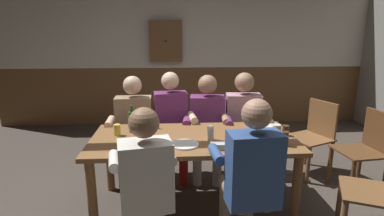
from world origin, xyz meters
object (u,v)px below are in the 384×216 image
chair_empty_near_right (366,149)px  person_3 (244,119)px  pint_glass_4 (210,133)px  person_1 (171,121)px  pint_glass_0 (117,130)px  pint_glass_2 (285,139)px  pint_glass_3 (285,131)px  bottle_2 (143,127)px  bottle_0 (132,122)px  plate_1 (266,125)px  chair_empty_far_end (314,135)px  pint_glass_1 (276,131)px  person_4 (145,177)px  bottle_1 (150,120)px  person_0 (134,123)px  person_2 (207,121)px  person_5 (250,171)px  plate_0 (184,145)px  condiment_caddy (219,146)px  dining_table (193,146)px  wall_dart_cabinet (166,41)px  chair_empty_near_left (383,191)px

chair_empty_near_right → person_3: bearing=61.9°
pint_glass_4 → person_1: bearing=115.1°
pint_glass_0 → pint_glass_2: (1.50, -0.36, 0.01)m
person_1 → pint_glass_3: person_1 is taller
person_1 → person_3: bearing=175.0°
bottle_2 → bottle_0: bearing=128.5°
plate_1 → bottle_2: (-1.26, -0.28, 0.09)m
chair_empty_far_end → pint_glass_3: chair_empty_far_end is taller
bottle_2 → pint_glass_0: size_ratio=2.43×
chair_empty_near_right → pint_glass_1: chair_empty_near_right is taller
person_4 → bottle_2: (-0.07, 0.71, 0.16)m
plate_1 → bottle_1: size_ratio=1.16×
chair_empty_far_end → bottle_2: 2.10m
person_0 → person_2: size_ratio=1.00×
person_5 → plate_0: size_ratio=4.93×
plate_1 → chair_empty_near_right: bearing=-5.7°
bottle_0 → pint_glass_0: bottle_0 is taller
person_3 → pint_glass_3: 0.75m
condiment_caddy → bottle_1: (-0.63, 0.62, 0.05)m
person_3 → pint_glass_0: 1.49m
dining_table → person_1: person_1 is taller
chair_empty_near_right → bottle_0: (-2.44, -0.03, 0.36)m
pint_glass_4 → wall_dart_cabinet: 2.94m
person_5 → plate_1: bearing=62.6°
person_3 → plate_1: (0.15, -0.38, 0.04)m
person_1 → person_2: 0.42m
bottle_2 → pint_glass_3: size_ratio=2.66×
chair_empty_near_right → chair_empty_near_left: (-0.41, -0.87, 0.00)m
plate_1 → pint_glass_2: 0.59m
chair_empty_far_end → pint_glass_2: bearing=118.4°
person_4 → plate_0: bearing=46.5°
plate_1 → bottle_2: bearing=-167.3°
person_0 → pint_glass_2: bearing=144.2°
person_0 → person_4: (0.25, -1.36, 0.00)m
chair_empty_near_left → wall_dart_cabinet: size_ratio=1.26×
person_5 → chair_empty_near_left: (1.07, 0.02, -0.21)m
bottle_2 → pint_glass_4: size_ratio=2.04×
person_3 → condiment_caddy: size_ratio=8.75×
plate_0 → bottle_1: size_ratio=1.18×
pint_glass_1 → person_3: bearing=101.1°
person_2 → chair_empty_near_left: (1.24, -1.34, -0.19)m
person_1 → dining_table: bearing=101.4°
person_2 → person_3: size_ratio=0.98×
person_5 → plate_1: size_ratio=5.01×
dining_table → pint_glass_2: (0.78, -0.27, 0.16)m
condiment_caddy → pint_glass_1: pint_glass_1 is taller
wall_dart_cabinet → person_1: bearing=-87.6°
plate_0 → pint_glass_0: bearing=154.5°
plate_0 → pint_glass_3: 0.99m
chair_empty_near_left → chair_empty_far_end: size_ratio=1.00×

